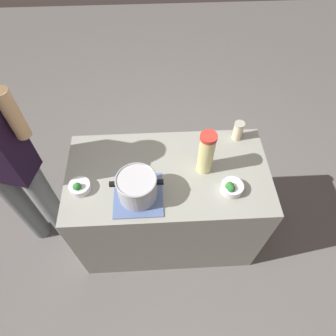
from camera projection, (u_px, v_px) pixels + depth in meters
name	position (u px, v px, depth m)	size (l,w,h in m)	color
ground_plane	(168.00, 230.00, 2.58)	(8.00, 8.00, 0.00)	slate
counter_slab	(168.00, 206.00, 2.23)	(1.29, 0.68, 0.87)	gray
dish_cloth	(138.00, 195.00, 1.77)	(0.29, 0.30, 0.01)	#536A9E
cooking_pot	(137.00, 187.00, 1.70)	(0.30, 0.24, 0.17)	#B7B7BC
lemonade_pitcher	(206.00, 153.00, 1.76)	(0.10, 0.10, 0.31)	#F2E793
mason_jar	(238.00, 131.00, 1.99)	(0.07, 0.07, 0.14)	beige
broccoli_bowl_front	(79.00, 187.00, 1.78)	(0.13, 0.13, 0.08)	silver
broccoli_bowl_center	(232.00, 188.00, 1.77)	(0.13, 0.13, 0.09)	silver
person_cook	(7.00, 166.00, 1.80)	(0.50, 0.28, 1.72)	slate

